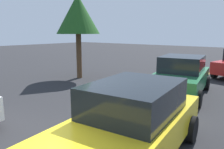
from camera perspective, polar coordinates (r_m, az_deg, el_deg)
lane_marking_centre at (r=7.13m, az=2.89°, el=-10.60°), size 28.00×0.16×0.01m
car_yellow_approaching at (r=4.64m, az=4.84°, el=-12.09°), size 4.56×2.43×1.60m
car_green_near_curb at (r=9.77m, az=17.31°, el=-0.24°), size 4.32×2.64×1.63m
tree_left_verge at (r=12.80m, az=-8.80°, el=14.95°), size 2.42×2.42×4.67m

